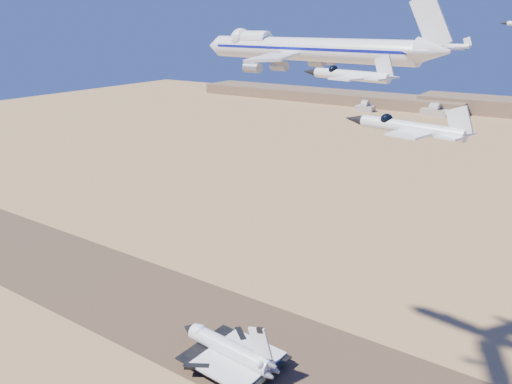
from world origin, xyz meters
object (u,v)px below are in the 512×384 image
Objects in this scene: crew_b at (241,384)px; chase_jet_b at (408,127)px; chase_jet_a at (349,75)px; carrier_747 at (298,49)px; chase_jet_c at (450,46)px; shuttle at (229,350)px.

chase_jet_b is at bearing -148.85° from crew_b.
crew_b is at bearing 158.04° from chase_jet_a.
carrier_747 is 97.56m from crew_b.
carrier_747 is at bearing -109.44° from chase_jet_c.
chase_jet_b reaches higher than crew_b.
chase_jet_c is (32.62, 65.58, 95.58)m from crew_b.
chase_jet_c is (42.20, 59.07, 91.55)m from shuttle.
shuttle is 121.92m from chase_jet_b.
chase_jet_c is (-8.44, 93.79, 0.79)m from chase_jet_a.
chase_jet_c is at bearing 113.28° from chase_jet_b.
chase_jet_a is (41.06, -28.21, 94.79)m from crew_b.
shuttle is at bearing -117.65° from chase_jet_c.
carrier_747 is at bearing 139.19° from chase_jet_b.
carrier_747 is 4.42× the size of chase_jet_a.
chase_jet_c is at bearing 70.22° from carrier_747.
crew_b is 117.32m from chase_jet_b.
chase_jet_a is at bearing -143.62° from crew_b.
chase_jet_b is at bearing -38.08° from chase_jet_a.
carrier_747 is 80.16m from chase_jet_b.
chase_jet_b is (49.09, -63.24, -4.21)m from carrier_747.
shuttle is at bearing -141.85° from carrier_747.
chase_jet_b reaches higher than shuttle.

